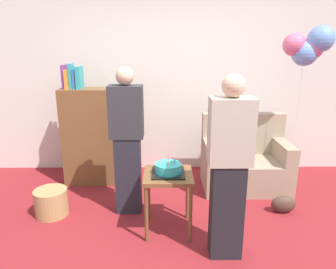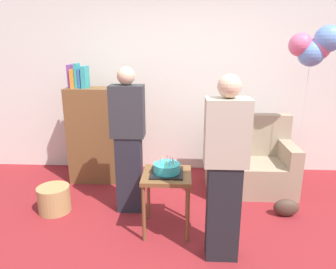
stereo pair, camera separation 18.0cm
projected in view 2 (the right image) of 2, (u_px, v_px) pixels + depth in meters
name	position (u px, v px, depth m)	size (l,w,h in m)	color
ground_plane	(181.00, 247.00, 2.96)	(8.00, 8.00, 0.00)	maroon
wall_back	(183.00, 80.00, 4.55)	(6.00, 0.10, 2.70)	silver
couch	(249.00, 164.00, 4.10)	(1.10, 0.70, 0.96)	gray
bookshelf	(99.00, 134.00, 4.27)	(0.80, 0.36, 1.62)	brown
side_table	(167.00, 183.00, 3.11)	(0.48, 0.48, 0.62)	brown
birthday_cake	(167.00, 169.00, 3.07)	(0.32, 0.32, 0.16)	black
person_blowing_candles	(128.00, 141.00, 3.42)	(0.36, 0.22, 1.63)	#23232D
person_holding_cake	(225.00, 170.00, 2.62)	(0.36, 0.22, 1.63)	black
wicker_basket	(54.00, 199.00, 3.56)	(0.36, 0.36, 0.30)	#A88451
handbag	(286.00, 208.00, 3.47)	(0.28, 0.14, 0.20)	#473328
balloon_bunch	(315.00, 46.00, 3.50)	(0.55, 0.35, 2.06)	silver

